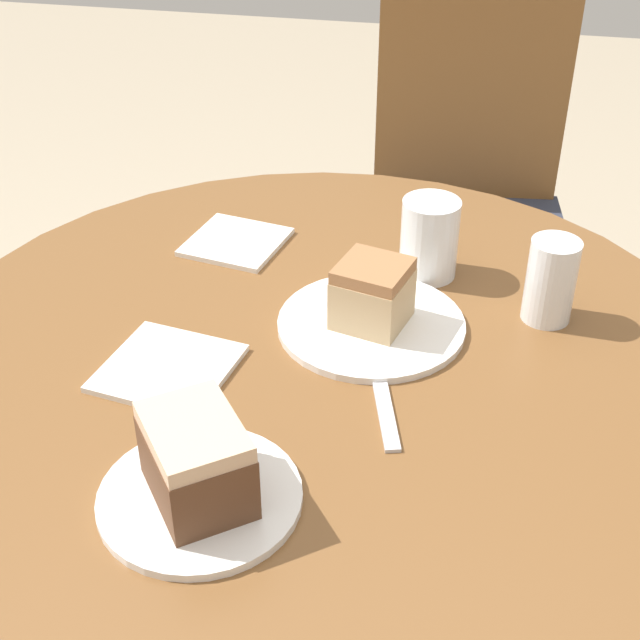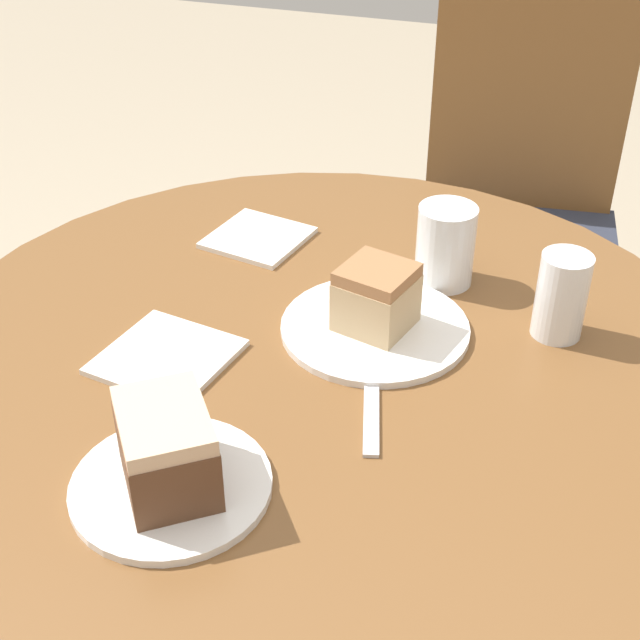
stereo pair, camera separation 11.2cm
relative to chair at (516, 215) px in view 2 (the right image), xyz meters
name	(u,v)px [view 2 (the right image)]	position (x,y,z in m)	size (l,w,h in m)	color
table	(320,463)	(-0.15, -0.91, 0.03)	(1.06, 1.06, 0.71)	brown
chair	(516,215)	(0.00, 0.00, 0.00)	(0.50, 0.50, 0.92)	brown
plate_near	(375,328)	(-0.09, -0.86, 0.24)	(0.25, 0.25, 0.01)	white
plate_far	(171,485)	(-0.21, -1.21, 0.24)	(0.21, 0.21, 0.01)	white
cake_slice_near	(376,297)	(-0.09, -0.86, 0.29)	(0.11, 0.11, 0.09)	tan
cake_slice_far	(167,449)	(-0.21, -1.21, 0.29)	(0.14, 0.15, 0.09)	brown
glass_lemonade	(445,250)	(-0.03, -0.71, 0.29)	(0.08, 0.08, 0.12)	beige
glass_water	(561,300)	(0.14, -0.79, 0.29)	(0.07, 0.07, 0.12)	silver
napkin_stack	(167,357)	(-0.32, -1.00, 0.24)	(0.17, 0.17, 0.01)	silver
fork	(371,403)	(-0.05, -1.01, 0.24)	(0.07, 0.18, 0.00)	silver
napkin_side	(258,238)	(-0.33, -0.68, 0.24)	(0.16, 0.16, 0.01)	silver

